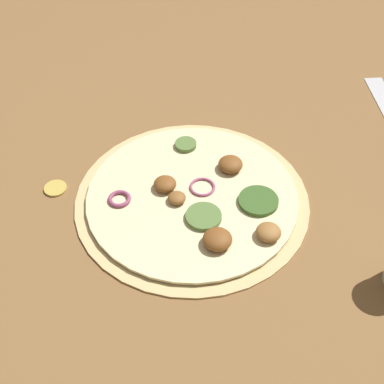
# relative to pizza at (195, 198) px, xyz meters

# --- Properties ---
(ground_plane) EXTENTS (3.00, 3.00, 0.00)m
(ground_plane) POSITION_rel_pizza_xyz_m (0.00, 0.00, -0.01)
(ground_plane) COLOR brown
(pizza) EXTENTS (0.33, 0.33, 0.03)m
(pizza) POSITION_rel_pizza_xyz_m (0.00, 0.00, 0.00)
(pizza) COLOR #D6B77A
(pizza) RESTS_ON ground_plane
(loose_cap) EXTENTS (0.03, 0.03, 0.01)m
(loose_cap) POSITION_rel_pizza_xyz_m (-0.05, 0.20, -0.00)
(loose_cap) COLOR gold
(loose_cap) RESTS_ON ground_plane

